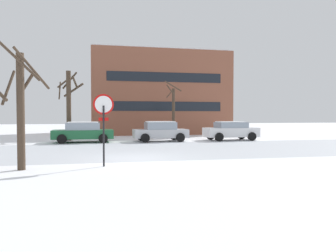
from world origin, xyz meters
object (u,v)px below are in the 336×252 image
at_px(parked_car_green, 83,132).
at_px(parked_car_white, 231,131).
at_px(stop_sign, 104,116).
at_px(parked_car_silver, 160,131).

distance_m(parked_car_green, parked_car_white, 11.02).
distance_m(stop_sign, parked_car_silver, 11.87).
bearing_deg(parked_car_green, parked_car_white, -1.44).
bearing_deg(stop_sign, parked_car_silver, 69.31).
bearing_deg(parked_car_green, stop_sign, -83.28).
distance_m(parked_car_green, parked_car_silver, 5.51).
relative_size(stop_sign, parked_car_white, 0.66).
height_order(stop_sign, parked_car_silver, stop_sign).
bearing_deg(parked_car_white, stop_sign, -131.28).
height_order(parked_car_silver, parked_car_white, parked_car_silver).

